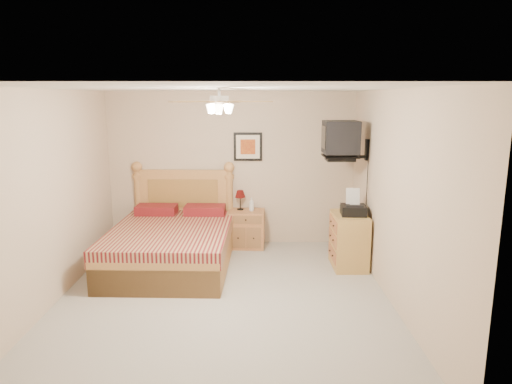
{
  "coord_description": "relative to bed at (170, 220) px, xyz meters",
  "views": [
    {
      "loc": [
        0.37,
        -5.14,
        2.4
      ],
      "look_at": [
        0.39,
        0.9,
        1.15
      ],
      "focal_mm": 32.0,
      "sensor_mm": 36.0,
      "label": 1
    }
  ],
  "objects": [
    {
      "name": "floor",
      "position": [
        0.82,
        -1.12,
        -0.69
      ],
      "size": [
        4.5,
        4.5,
        0.0
      ],
      "primitive_type": "plane",
      "color": "#9D978D",
      "rests_on": "ground"
    },
    {
      "name": "ceiling",
      "position": [
        0.82,
        -1.12,
        1.81
      ],
      "size": [
        4.0,
        4.5,
        0.04
      ],
      "primitive_type": "cube",
      "color": "white",
      "rests_on": "ground"
    },
    {
      "name": "wall_back",
      "position": [
        0.82,
        1.13,
        0.56
      ],
      "size": [
        4.0,
        0.04,
        2.5
      ],
      "primitive_type": "cube",
      "color": "#C8AF93",
      "rests_on": "ground"
    },
    {
      "name": "wall_front",
      "position": [
        0.82,
        -3.37,
        0.56
      ],
      "size": [
        4.0,
        0.04,
        2.5
      ],
      "primitive_type": "cube",
      "color": "#C8AF93",
      "rests_on": "ground"
    },
    {
      "name": "wall_left",
      "position": [
        -1.18,
        -1.12,
        0.56
      ],
      "size": [
        0.04,
        4.5,
        2.5
      ],
      "primitive_type": "cube",
      "color": "#C8AF93",
      "rests_on": "ground"
    },
    {
      "name": "wall_right",
      "position": [
        2.82,
        -1.12,
        0.56
      ],
      "size": [
        0.04,
        4.5,
        2.5
      ],
      "primitive_type": "cube",
      "color": "#C8AF93",
      "rests_on": "ground"
    },
    {
      "name": "bed",
      "position": [
        0.0,
        0.0,
        0.0
      ],
      "size": [
        1.7,
        2.19,
        1.38
      ],
      "primitive_type": null,
      "rotation": [
        0.0,
        0.0,
        -0.03
      ],
      "color": "tan",
      "rests_on": "ground"
    },
    {
      "name": "nightstand",
      "position": [
        1.07,
        0.88,
        -0.39
      ],
      "size": [
        0.59,
        0.45,
        0.61
      ],
      "primitive_type": "cube",
      "rotation": [
        0.0,
        0.0,
        -0.06
      ],
      "color": "#9E5D32",
      "rests_on": "ground"
    },
    {
      "name": "table_lamp",
      "position": [
        0.97,
        0.96,
        0.08
      ],
      "size": [
        0.21,
        0.21,
        0.32
      ],
      "primitive_type": null,
      "rotation": [
        0.0,
        0.0,
        0.2
      ],
      "color": "#500A0A",
      "rests_on": "nightstand"
    },
    {
      "name": "lotion_bottle",
      "position": [
        1.15,
        0.87,
        0.03
      ],
      "size": [
        0.11,
        0.11,
        0.22
      ],
      "primitive_type": "imported",
      "rotation": [
        0.0,
        0.0,
        -0.32
      ],
      "color": "silver",
      "rests_on": "nightstand"
    },
    {
      "name": "framed_picture",
      "position": [
        1.09,
        1.11,
        0.93
      ],
      "size": [
        0.46,
        0.04,
        0.46
      ],
      "primitive_type": "cube",
      "color": "black",
      "rests_on": "wall_back"
    },
    {
      "name": "dresser",
      "position": [
        2.55,
        -0.01,
        -0.3
      ],
      "size": [
        0.46,
        0.67,
        0.78
      ],
      "primitive_type": "cube",
      "rotation": [
        0.0,
        0.0,
        0.01
      ],
      "color": "tan",
      "rests_on": "ground"
    },
    {
      "name": "fax_machine",
      "position": [
        2.59,
        -0.05,
        0.27
      ],
      "size": [
        0.37,
        0.39,
        0.36
      ],
      "primitive_type": null,
      "rotation": [
        0.0,
        0.0,
        -0.08
      ],
      "color": "black",
      "rests_on": "dresser"
    },
    {
      "name": "magazine_lower",
      "position": [
        2.51,
        0.23,
        0.1
      ],
      "size": [
        0.24,
        0.31,
        0.03
      ],
      "primitive_type": "imported",
      "rotation": [
        0.0,
        0.0,
        -0.05
      ],
      "color": "beige",
      "rests_on": "dresser"
    },
    {
      "name": "magazine_upper",
      "position": [
        2.51,
        0.25,
        0.13
      ],
      "size": [
        0.26,
        0.29,
        0.02
      ],
      "primitive_type": "imported",
      "rotation": [
        0.0,
        0.0,
        0.41
      ],
      "color": "gray",
      "rests_on": "magazine_lower"
    },
    {
      "name": "wall_tv",
      "position": [
        2.57,
        0.22,
        1.12
      ],
      "size": [
        0.56,
        0.46,
        0.58
      ],
      "primitive_type": null,
      "color": "black",
      "rests_on": "wall_right"
    },
    {
      "name": "ceiling_fan",
      "position": [
        0.82,
        -1.32,
        1.67
      ],
      "size": [
        1.14,
        1.14,
        0.28
      ],
      "primitive_type": null,
      "color": "white",
      "rests_on": "ceiling"
    }
  ]
}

